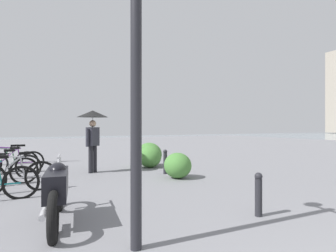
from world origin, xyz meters
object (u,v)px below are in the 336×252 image
bicycle_black (1,172)px  bicycle_silver (16,177)px  bicycle_green (8,162)px  bicycle_white (8,167)px  pedestrian (93,124)px  bollard_mid (165,161)px  bollard_near (259,193)px  lamppost (136,37)px  bicycle_purple (15,162)px  motorcycle (57,190)px

bicycle_black → bicycle_silver: bearing=-158.7°
bicycle_green → bicycle_white: bearing=-176.4°
bicycle_green → pedestrian: bearing=-111.4°
bollard_mid → bollard_near: bearing=175.7°
lamppost → pedestrian: bearing=-5.5°
bicycle_white → bicycle_green: 1.08m
bicycle_white → bollard_mid: bearing=-104.3°
lamppost → pedestrian: 6.02m
bicycle_purple → bollard_near: size_ratio=2.38×
bicycle_white → pedestrian: 2.70m
bicycle_silver → bicycle_purple: size_ratio=1.01×
bicycle_black → bicycle_green: same height
lamppost → bicycle_green: lamppost is taller
bicycle_black → pedestrian: pedestrian is taller
bicycle_white → motorcycle: bearing=-166.9°
bicycle_black → motorcycle: bearing=-162.6°
motorcycle → pedestrian: bearing=-17.3°
bicycle_purple → bollard_mid: bearing=-116.5°
bicycle_white → pedestrian: pedestrian is taller
bicycle_white → bollard_near: (-5.52, -4.10, 0.03)m
bicycle_black → bicycle_green: 1.97m
bicycle_green → pedestrian: size_ratio=0.87×
pedestrian → bollard_mid: bearing=-121.5°
bicycle_silver → bicycle_black: bearing=21.3°
bicycle_black → bicycle_white: (0.88, -0.07, 0.00)m
lamppost → bollard_mid: 5.78m
bicycle_silver → bicycle_green: bearing=7.2°
bicycle_green → bollard_near: bearing=-147.7°
lamppost → bicycle_black: 5.73m
bicycle_purple → lamppost: bearing=-165.9°
bicycle_white → bicycle_green: same height
bicycle_black → bicycle_purple: bearing=-5.5°
motorcycle → pedestrian: size_ratio=1.07×
bicycle_green → bollard_mid: size_ratio=2.28×
bicycle_green → bicycle_purple: same height
bicycle_green → bicycle_purple: 0.18m
pedestrian → bicycle_white: bearing=92.8°
bicycle_green → pedestrian: 2.92m
bicycle_silver → bicycle_white: bearing=9.3°
lamppost → motorcycle: bearing=29.5°
bollard_mid → bicycle_silver: bearing=100.0°
lamppost → motorcycle: lamppost is taller
bicycle_green → bollard_mid: 5.01m
bollard_near → bollard_mid: size_ratio=0.95×
bicycle_green → bollard_near: size_ratio=2.39×
bicycle_silver → pedestrian: (1.97, -2.09, 1.24)m
pedestrian → bollard_mid: 2.67m
motorcycle → bicycle_green: motorcycle is taller
motorcycle → bollard_near: 3.30m
bicycle_green → bollard_mid: (-2.21, -4.50, 0.05)m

